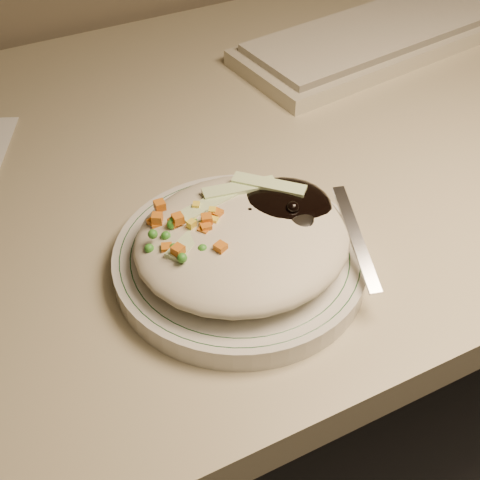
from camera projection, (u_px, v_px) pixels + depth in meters
name	position (u px, v px, depth m)	size (l,w,h in m)	color
desk	(233.00, 268.00, 0.89)	(1.40, 0.70, 0.74)	tan
plate	(240.00, 261.00, 0.61)	(0.23, 0.23, 0.02)	beige
plate_rim	(240.00, 253.00, 0.60)	(0.22, 0.22, 0.00)	#144723
meal	(245.00, 234.00, 0.59)	(0.21, 0.19, 0.05)	#B5AD93
keyboard	(385.00, 35.00, 0.93)	(0.45, 0.21, 0.03)	#B7AF96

